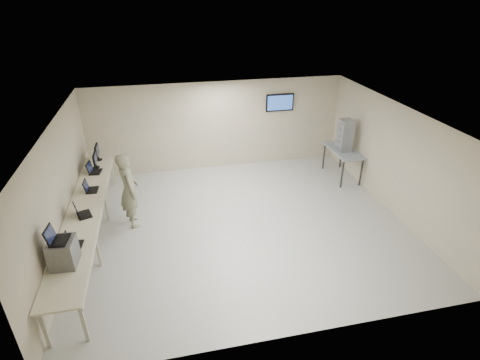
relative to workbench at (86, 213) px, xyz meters
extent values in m
cube|color=#B3B3B0|center=(3.59, 0.00, -0.83)|extent=(8.00, 7.00, 0.01)
cube|color=white|center=(3.59, 0.00, 1.97)|extent=(8.00, 7.00, 0.01)
cube|color=#C6B58A|center=(3.59, 3.50, 0.57)|extent=(8.00, 0.01, 2.80)
cube|color=#C6B58A|center=(3.59, -3.50, 0.57)|extent=(8.00, 0.01, 2.80)
cube|color=#C6B58A|center=(-0.41, 0.00, 0.57)|extent=(0.01, 7.00, 2.80)
cube|color=#C6B58A|center=(7.59, 0.00, 0.57)|extent=(0.01, 7.00, 2.80)
cube|color=#2B2B2B|center=(5.59, 3.48, 1.22)|extent=(0.15, 0.04, 0.15)
cube|color=black|center=(5.59, 3.44, 1.22)|extent=(0.90, 0.06, 0.55)
cube|color=#264A99|center=(5.59, 3.40, 1.22)|extent=(0.82, 0.01, 0.47)
cube|color=beige|center=(-0.01, 0.00, 0.05)|extent=(0.75, 6.00, 0.04)
cube|color=#B1B09B|center=(0.36, 0.00, 0.02)|extent=(0.02, 6.00, 0.06)
cube|color=#B1B09B|center=(-0.31, -2.85, -0.40)|extent=(0.06, 0.06, 0.86)
cube|color=#B1B09B|center=(0.29, -2.85, -0.40)|extent=(0.06, 0.06, 0.86)
cube|color=#B1B09B|center=(-0.31, -0.90, -0.40)|extent=(0.06, 0.06, 0.86)
cube|color=#B1B09B|center=(0.29, -0.90, -0.40)|extent=(0.06, 0.06, 0.86)
cube|color=#B1B09B|center=(-0.31, 0.90, -0.40)|extent=(0.06, 0.06, 0.86)
cube|color=#B1B09B|center=(0.29, 0.90, -0.40)|extent=(0.06, 0.06, 0.86)
cube|color=#B1B09B|center=(-0.31, 2.85, -0.40)|extent=(0.06, 0.06, 0.86)
cube|color=#B1B09B|center=(0.29, 2.85, -0.40)|extent=(0.06, 0.06, 0.86)
cube|color=slate|center=(-0.06, -1.85, 0.33)|extent=(0.46, 0.51, 0.51)
cube|color=black|center=(-0.06, -1.85, 0.59)|extent=(0.32, 0.41, 0.02)
cube|color=black|center=(-0.20, -1.85, 0.74)|extent=(0.11, 0.37, 0.27)
cube|color=black|center=(-0.18, -1.85, 0.74)|extent=(0.09, 0.32, 0.23)
cube|color=black|center=(0.00, -1.35, 0.08)|extent=(0.29, 0.39, 0.02)
cube|color=black|center=(-0.13, -1.35, 0.23)|extent=(0.10, 0.35, 0.27)
cube|color=black|center=(-0.11, -1.35, 0.23)|extent=(0.07, 0.31, 0.22)
cube|color=black|center=(0.02, -0.23, 0.09)|extent=(0.38, 0.45, 0.02)
cube|color=black|center=(-0.12, -0.23, 0.23)|extent=(0.19, 0.36, 0.27)
cube|color=black|center=(-0.10, -0.23, 0.23)|extent=(0.15, 0.31, 0.23)
cube|color=black|center=(0.05, 0.90, 0.08)|extent=(0.27, 0.37, 0.02)
cube|color=black|center=(-0.08, 0.90, 0.23)|extent=(0.08, 0.34, 0.26)
cube|color=black|center=(-0.07, 0.90, 0.23)|extent=(0.06, 0.30, 0.22)
cube|color=black|center=(0.01, 1.93, 0.09)|extent=(0.33, 0.42, 0.02)
cube|color=black|center=(-0.13, 1.93, 0.24)|extent=(0.13, 0.37, 0.27)
cube|color=black|center=(-0.11, 1.93, 0.24)|extent=(0.10, 0.32, 0.23)
cylinder|color=black|center=(-0.01, 2.25, 0.08)|extent=(0.18, 0.18, 0.01)
cube|color=black|center=(-0.01, 2.25, 0.16)|extent=(0.04, 0.03, 0.15)
cube|color=black|center=(-0.01, 2.25, 0.35)|extent=(0.05, 0.41, 0.28)
cube|color=black|center=(0.01, 2.25, 0.35)|extent=(0.00, 0.38, 0.24)
cylinder|color=black|center=(-0.01, 2.75, 0.08)|extent=(0.20, 0.20, 0.02)
cube|color=black|center=(-0.01, 2.75, 0.17)|extent=(0.04, 0.03, 0.16)
cube|color=black|center=(-0.01, 2.75, 0.38)|extent=(0.05, 0.46, 0.31)
cube|color=black|center=(0.02, 2.75, 0.38)|extent=(0.00, 0.42, 0.26)
imported|color=#606A51|center=(0.93, 0.61, 0.14)|extent=(0.62, 0.79, 1.92)
cube|color=gray|center=(7.19, 1.91, 0.06)|extent=(0.70, 1.51, 0.04)
cube|color=#2B2B2B|center=(6.88, 1.26, -0.39)|extent=(0.04, 0.04, 0.87)
cube|color=#2B2B2B|center=(6.88, 2.57, -0.39)|extent=(0.04, 0.04, 0.87)
cube|color=#2B2B2B|center=(7.49, 1.26, -0.39)|extent=(0.04, 0.04, 0.87)
cube|color=#2B2B2B|center=(7.49, 2.57, -0.39)|extent=(0.04, 0.04, 0.87)
cube|color=gray|center=(7.17, 1.91, 0.18)|extent=(0.36, 0.40, 0.19)
cube|color=gray|center=(7.17, 1.91, 0.37)|extent=(0.36, 0.40, 0.19)
cube|color=gray|center=(7.17, 1.91, 0.56)|extent=(0.36, 0.40, 0.19)
cube|color=gray|center=(7.17, 1.91, 0.75)|extent=(0.36, 0.40, 0.19)
cube|color=gray|center=(7.17, 1.91, 0.94)|extent=(0.36, 0.40, 0.19)
camera|label=1|loc=(1.87, -7.66, 4.52)|focal=28.00mm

